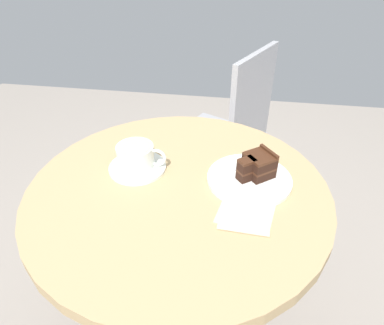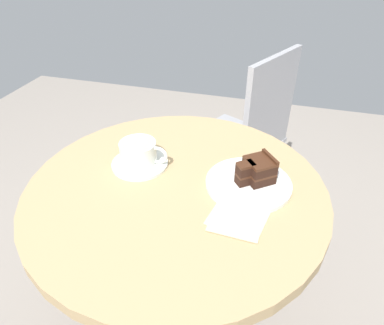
{
  "view_description": "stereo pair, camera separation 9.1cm",
  "coord_description": "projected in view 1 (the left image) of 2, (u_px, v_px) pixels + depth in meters",
  "views": [
    {
      "loc": [
        0.14,
        -0.68,
        1.3
      ],
      "look_at": [
        0.03,
        0.06,
        0.78
      ],
      "focal_mm": 32.0,
      "sensor_mm": 36.0,
      "label": 1
    },
    {
      "loc": [
        0.23,
        -0.66,
        1.3
      ],
      "look_at": [
        0.03,
        0.06,
        0.78
      ],
      "focal_mm": 32.0,
      "sensor_mm": 36.0,
      "label": 2
    }
  ],
  "objects": [
    {
      "name": "saucer",
      "position": [
        138.0,
        167.0,
        0.95
      ],
      "size": [
        0.16,
        0.16,
        0.01
      ],
      "color": "silver",
      "rests_on": "cafe_table"
    },
    {
      "name": "napkin",
      "position": [
        246.0,
        213.0,
        0.81
      ],
      "size": [
        0.15,
        0.15,
        0.0
      ],
      "rotation": [
        0.0,
        0.0,
        4.52
      ],
      "color": "beige",
      "rests_on": "cafe_table"
    },
    {
      "name": "cake_slice",
      "position": [
        257.0,
        165.0,
        0.89
      ],
      "size": [
        0.11,
        0.1,
        0.07
      ],
      "rotation": [
        0.0,
        0.0,
        3.8
      ],
      "color": "black",
      "rests_on": "cake_plate"
    },
    {
      "name": "cake_plate",
      "position": [
        249.0,
        179.0,
        0.91
      ],
      "size": [
        0.22,
        0.22,
        0.01
      ],
      "color": "silver",
      "rests_on": "cafe_table"
    },
    {
      "name": "fork",
      "position": [
        261.0,
        169.0,
        0.93
      ],
      "size": [
        0.16,
        0.05,
        0.0
      ],
      "rotation": [
        0.0,
        0.0,
        0.2
      ],
      "color": "silver",
      "rests_on": "cake_plate"
    },
    {
      "name": "cafe_chair",
      "position": [
        232.0,
        128.0,
        1.58
      ],
      "size": [
        0.51,
        0.51,
        0.89
      ],
      "rotation": [
        0.0,
        0.0,
        4.26
      ],
      "color": "#9E9EA3",
      "rests_on": "ground"
    },
    {
      "name": "teaspoon",
      "position": [
        125.0,
        175.0,
        0.91
      ],
      "size": [
        0.1,
        0.02,
        0.0
      ],
      "rotation": [
        0.0,
        0.0,
        3.14
      ],
      "color": "silver",
      "rests_on": "saucer"
    },
    {
      "name": "cafe_table",
      "position": [
        179.0,
        220.0,
        0.96
      ],
      "size": [
        0.78,
        0.78,
        0.74
      ],
      "color": "tan",
      "rests_on": "ground"
    },
    {
      "name": "coffee_cup",
      "position": [
        136.0,
        155.0,
        0.94
      ],
      "size": [
        0.14,
        0.1,
        0.06
      ],
      "color": "silver",
      "rests_on": "saucer"
    }
  ]
}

